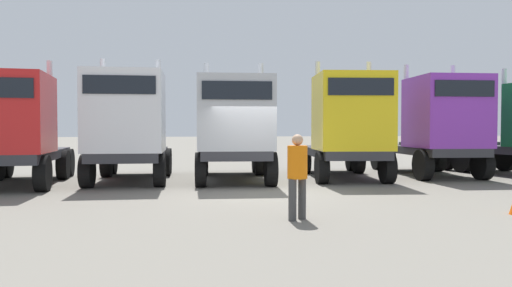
% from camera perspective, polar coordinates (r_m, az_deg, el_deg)
% --- Properties ---
extents(ground, '(200.00, 200.00, 0.00)m').
position_cam_1_polar(ground, '(13.53, 0.32, -5.97)').
color(ground, slate).
extents(semi_truck_red, '(2.80, 5.92, 4.06)m').
position_cam_1_polar(semi_truck_red, '(16.31, -27.44, 1.66)').
color(semi_truck_red, '#333338').
rests_on(semi_truck_red, ground).
extents(semi_truck_white, '(2.80, 5.82, 4.25)m').
position_cam_1_polar(semi_truck_white, '(16.25, -15.21, 2.07)').
color(semi_truck_white, '#333338').
rests_on(semi_truck_white, ground).
extents(semi_truck_silver, '(3.07, 6.24, 4.10)m').
position_cam_1_polar(semi_truck_silver, '(15.95, -2.63, 1.76)').
color(semi_truck_silver, '#333338').
rests_on(semi_truck_silver, ground).
extents(semi_truck_yellow, '(3.32, 6.29, 4.28)m').
position_cam_1_polar(semi_truck_yellow, '(17.02, 10.95, 2.02)').
color(semi_truck_yellow, '#333338').
rests_on(semi_truck_yellow, ground).
extents(semi_truck_purple, '(3.02, 5.95, 4.31)m').
position_cam_1_polar(semi_truck_purple, '(19.01, 21.21, 2.06)').
color(semi_truck_purple, '#333338').
rests_on(semi_truck_purple, ground).
extents(visitor_in_hivis, '(0.55, 0.55, 1.71)m').
position_cam_1_polar(visitor_in_hivis, '(9.46, 5.02, -3.26)').
color(visitor_in_hivis, '#3E3E3E').
rests_on(visitor_in_hivis, ground).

